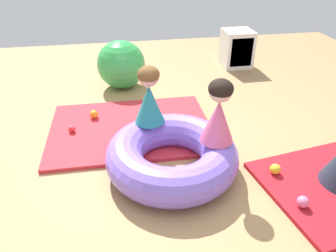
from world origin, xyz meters
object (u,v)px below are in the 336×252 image
child_in_pink (219,112)px  storage_cube (237,49)px  child_in_teal (149,96)px  play_ball_yellow (275,169)px  play_ball_orange (94,114)px  play_ball_pink (303,202)px  exercise_ball_large (121,65)px  play_ball_red (72,129)px  inflatable_cushion (172,155)px

child_in_pink → storage_cube: child_in_pink is taller
child_in_teal → play_ball_yellow: 1.28m
play_ball_orange → storage_cube: 2.62m
play_ball_pink → child_in_teal: bearing=136.0°
child_in_pink → play_ball_pink: child_in_pink is taller
child_in_pink → storage_cube: 2.75m
play_ball_yellow → play_ball_pink: bearing=-86.2°
child_in_teal → exercise_ball_large: size_ratio=0.84×
child_in_teal → child_in_pink: bearing=142.9°
play_ball_yellow → play_ball_orange: bearing=141.2°
play_ball_red → exercise_ball_large: 1.33m
child_in_pink → play_ball_orange: bearing=110.1°
storage_cube → play_ball_red: bearing=-145.5°
play_ball_orange → play_ball_red: (-0.22, -0.26, -0.01)m
child_in_pink → exercise_ball_large: bearing=84.8°
inflatable_cushion → child_in_teal: 0.57m
play_ball_red → inflatable_cushion: bearing=-38.9°
child_in_pink → child_in_teal: child_in_pink is taller
play_ball_yellow → exercise_ball_large: bearing=119.0°
inflatable_cushion → play_ball_yellow: 0.91m
child_in_teal → play_ball_yellow: child_in_teal is taller
play_ball_yellow → storage_cube: storage_cube is taller
play_ball_yellow → exercise_ball_large: exercise_ball_large is taller
play_ball_red → child_in_teal: bearing=-27.2°
inflatable_cushion → play_ball_orange: bearing=124.9°
inflatable_cushion → child_in_teal: bearing=112.8°
storage_cube → child_in_teal: bearing=-128.5°
play_ball_orange → exercise_ball_large: exercise_ball_large is taller
exercise_ball_large → storage_cube: bearing=15.4°
inflatable_cushion → child_in_pink: (0.37, -0.06, 0.43)m
inflatable_cushion → play_ball_red: bearing=141.1°
child_in_pink → child_in_teal: size_ratio=1.02×
play_ball_yellow → storage_cube: bearing=76.7°
child_in_teal → play_ball_pink: (1.04, -1.01, -0.50)m
child_in_pink → inflatable_cushion: bearing=145.6°
inflatable_cushion → play_ball_orange: size_ratio=12.33×
inflatable_cushion → play_ball_orange: 1.24m
inflatable_cushion → play_ball_pink: bearing=-36.3°
child_in_pink → exercise_ball_large: (-0.71, 1.98, -0.27)m
inflatable_cushion → play_ball_red: size_ratio=16.14×
inflatable_cushion → play_ball_red: (-0.93, 0.75, -0.09)m
play_ball_red → exercise_ball_large: bearing=63.0°
exercise_ball_large → play_ball_orange: bearing=-112.2°
child_in_teal → play_ball_yellow: bearing=150.5°
inflatable_cushion → exercise_ball_large: exercise_ball_large is taller
play_ball_red → play_ball_pink: bearing=-37.7°
inflatable_cushion → child_in_pink: size_ratio=2.10×
inflatable_cushion → play_ball_orange: inflatable_cushion is taller
play_ball_red → storage_cube: (2.43, 1.67, 0.20)m
play_ball_yellow → child_in_pink: bearing=158.9°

